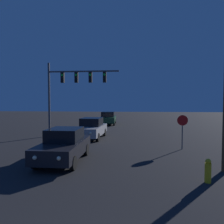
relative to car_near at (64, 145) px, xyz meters
name	(u,v)px	position (x,y,z in m)	size (l,w,h in m)	color
car_near	(64,145)	(0.00, 0.00, 0.00)	(1.99, 4.49, 1.69)	black
car_mid	(91,128)	(0.10, 7.02, 0.00)	(2.18, 4.56, 1.69)	#99999E
car_far	(108,118)	(0.32, 17.73, 0.00)	(2.06, 4.52, 1.69)	#1E4728
traffic_signal_mast	(71,85)	(-1.78, 7.65, 3.70)	(6.24, 0.30, 6.43)	#4C4C51
stop_sign	(182,126)	(6.74, 3.40, 0.70)	(0.68, 0.07, 2.22)	#4C4C51
fire_hydrant	(208,171)	(6.42, -2.41, -0.37)	(0.24, 0.24, 0.93)	gold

